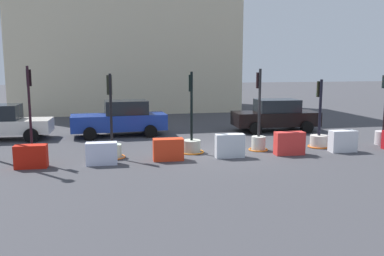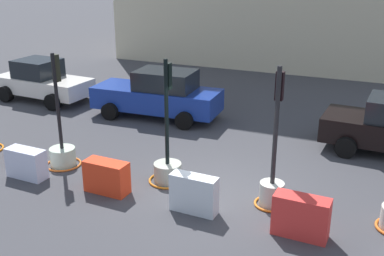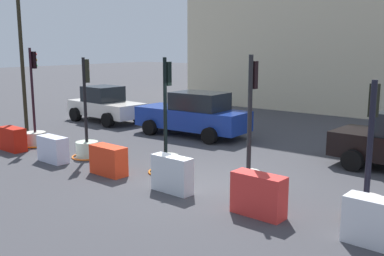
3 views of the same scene
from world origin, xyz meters
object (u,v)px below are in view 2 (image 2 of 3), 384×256
object	(u,v)px
traffic_light_2	(168,165)
car_white_van	(42,81)
traffic_light_1	(62,149)
construction_barrier_3	(194,194)
construction_barrier_2	(107,177)
car_blue_estate	(159,95)
construction_barrier_1	(26,163)
construction_barrier_4	(301,217)
traffic_light_3	(272,181)

from	to	relation	value
traffic_light_2	car_white_van	distance (m)	9.04
traffic_light_1	construction_barrier_3	xyz separation A→B (m)	(4.31, -0.91, -0.04)
construction_barrier_2	car_blue_estate	distance (m)	5.82
traffic_light_2	car_white_van	world-z (taller)	traffic_light_2
construction_barrier_1	car_white_van	xyz separation A→B (m)	(-4.31, 5.84, 0.38)
traffic_light_2	construction_barrier_2	xyz separation A→B (m)	(-1.11, -1.11, -0.06)
car_blue_estate	car_white_van	xyz separation A→B (m)	(-5.23, 0.09, -0.06)
traffic_light_1	car_blue_estate	bearing A→B (deg)	83.43
construction_barrier_4	construction_barrier_1	bearing A→B (deg)	-179.64
construction_barrier_3	car_blue_estate	distance (m)	6.81
traffic_light_1	car_blue_estate	size ratio (longest dim) A/B	0.68
construction_barrier_2	construction_barrier_3	xyz separation A→B (m)	(2.32, -0.04, 0.04)
traffic_light_3	car_white_van	size ratio (longest dim) A/B	0.82
traffic_light_3	construction_barrier_1	world-z (taller)	traffic_light_3
construction_barrier_4	car_white_van	distance (m)	12.78
traffic_light_3	construction_barrier_1	bearing A→B (deg)	-170.19
traffic_light_3	car_blue_estate	xyz separation A→B (m)	(-5.29, 4.68, 0.21)
traffic_light_1	construction_barrier_4	bearing A→B (deg)	-8.07
construction_barrier_1	construction_barrier_4	distance (m)	7.08
traffic_light_3	traffic_light_1	bearing A→B (deg)	-179.20
traffic_light_1	traffic_light_2	distance (m)	3.10
traffic_light_2	traffic_light_3	size ratio (longest dim) A/B	0.97
construction_barrier_1	construction_barrier_4	world-z (taller)	construction_barrier_4
construction_barrier_1	car_white_van	world-z (taller)	car_white_van
traffic_light_1	traffic_light_2	size ratio (longest dim) A/B	0.98
traffic_light_3	construction_barrier_2	world-z (taller)	traffic_light_3
construction_barrier_3	construction_barrier_4	xyz separation A→B (m)	(2.39, -0.04, 0.00)
construction_barrier_2	car_white_van	bearing A→B (deg)	139.42
traffic_light_1	car_blue_estate	distance (m)	4.80
construction_barrier_1	car_blue_estate	bearing A→B (deg)	80.85
traffic_light_1	car_white_van	xyz separation A→B (m)	(-4.68, 4.85, 0.29)
traffic_light_3	construction_barrier_2	bearing A→B (deg)	-166.20
construction_barrier_1	car_white_van	distance (m)	7.26
traffic_light_1	traffic_light_3	world-z (taller)	traffic_light_3
construction_barrier_2	construction_barrier_1	bearing A→B (deg)	-176.90
traffic_light_1	car_white_van	size ratio (longest dim) A/B	0.78
traffic_light_3	car_white_van	bearing A→B (deg)	155.64
traffic_light_1	construction_barrier_4	size ratio (longest dim) A/B	2.71
construction_barrier_3	construction_barrier_4	bearing A→B (deg)	-0.99
construction_barrier_3	construction_barrier_4	distance (m)	2.39
car_blue_estate	car_white_van	distance (m)	5.23
construction_barrier_1	construction_barrier_3	xyz separation A→B (m)	(4.68, 0.09, 0.05)
car_white_van	construction_barrier_3	bearing A→B (deg)	-32.62
traffic_light_1	construction_barrier_3	bearing A→B (deg)	-11.90
traffic_light_1	construction_barrier_3	world-z (taller)	traffic_light_1
construction_barrier_4	construction_barrier_3	bearing A→B (deg)	179.01
car_blue_estate	construction_barrier_4	bearing A→B (deg)	-42.88
traffic_light_3	traffic_light_2	bearing A→B (deg)	176.65
car_blue_estate	car_white_van	bearing A→B (deg)	179.07
traffic_light_2	construction_barrier_1	bearing A→B (deg)	-160.41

